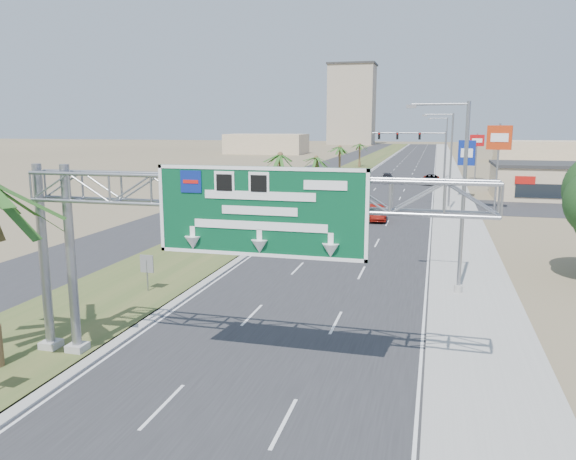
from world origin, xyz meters
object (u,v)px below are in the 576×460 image
Objects in this scene: store_building at (572,182)px; pole_sign_red_far at (477,144)px; pole_sign_red_near at (499,143)px; sign_gantry at (220,207)px; signal_mast at (430,154)px; car_right_lane at (431,180)px; car_mid_lane at (377,213)px; pole_sign_blue at (467,155)px; car_far at (387,178)px; car_left_lane at (327,226)px.

pole_sign_red_far is at bearing 115.52° from store_building.
pole_sign_red_near is 34.37m from pole_sign_red_far.
signal_mast reaches higher than sign_gantry.
pole_sign_red_far is at bearing 47.71° from car_right_lane.
car_mid_lane is 0.62× the size of pole_sign_blue.
pole_sign_blue is 0.96× the size of pole_sign_red_far.
sign_gantry is 71.17m from car_far.
car_left_lane is (-7.46, -35.95, -4.05)m from signal_mast.
pole_sign_red_near is (13.31, -28.64, 6.42)m from car_far.
signal_mast is 28.38m from car_mid_lane.
sign_gantry is 1.87× the size of pole_sign_red_near.
sign_gantry reaches higher than pole_sign_blue.
pole_sign_red_far reaches higher than pole_sign_blue.
signal_mast is 18.08m from store_building.
signal_mast reaches higher than pole_sign_blue.
pole_sign_red_near is (-9.95, -13.75, 5.05)m from store_building.
car_mid_lane is at bearing -89.72° from car_far.
car_far is (-6.76, 2.00, -0.09)m from car_right_lane.
store_building is 38.60m from car_left_lane.
pole_sign_red_far is at bearing 81.83° from car_left_lane.
signal_mast is at bearing 116.40° from pole_sign_blue.
car_left_lane reaches higher than car_right_lane.
signal_mast is at bearing 109.22° from pole_sign_red_near.
car_left_lane is (-1.23, 26.10, -5.25)m from sign_gantry.
pole_sign_blue is (10.82, -17.75, 4.62)m from car_far.
pole_sign_red_near reaches higher than car_mid_lane.
store_building is (16.83, -5.97, -2.85)m from signal_mast.
car_right_lane is 28.15m from pole_sign_red_near.
signal_mast is 36.94m from car_left_lane.
signal_mast is 1.37× the size of pole_sign_red_far.
signal_mast is 0.57× the size of store_building.
pole_sign_red_far is at bearing 64.43° from signal_mast.
store_building is at bearing 58.77° from car_left_lane.
sign_gantry is at bearing -99.89° from car_mid_lane.
pole_sign_blue is at bearing 78.71° from sign_gantry.
pole_sign_red_far reaches higher than car_right_lane.
pole_sign_blue is (4.39, -8.84, 0.40)m from signal_mast.
car_right_lane is (6.56, 68.96, -5.34)m from sign_gantry.
car_right_lane reaches higher than car_far.
signal_mast reaches higher than car_left_lane.
pole_sign_red_near reaches higher than signal_mast.
sign_gantry reaches higher than car_left_lane.
sign_gantry is at bearing -95.74° from signal_mast.
car_far is at bearing 121.36° from pole_sign_blue.
store_building is (23.06, 56.07, -4.06)m from sign_gantry.
pole_sign_red_near is (14.34, 16.22, 6.25)m from car_left_lane.
sign_gantry is at bearing -79.52° from car_left_lane.
car_right_lane is 0.72× the size of pole_sign_blue.
car_left_lane is 52.84m from pole_sign_red_far.
store_building is at bearing 54.12° from pole_sign_red_near.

